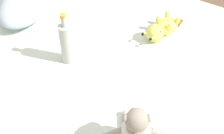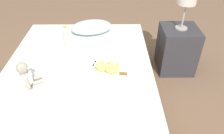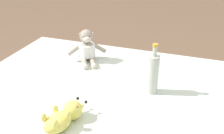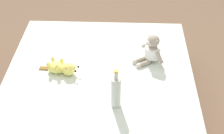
% 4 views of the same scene
% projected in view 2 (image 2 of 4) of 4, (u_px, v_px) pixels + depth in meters
% --- Properties ---
extents(ground_plane, '(16.00, 16.00, 0.00)m').
position_uv_depth(ground_plane, '(82.00, 95.00, 2.38)').
color(ground_plane, brown).
extents(bed, '(1.48, 1.87, 0.43)m').
position_uv_depth(bed, '(81.00, 80.00, 2.25)').
color(bed, '#846647').
rests_on(bed, ground_plane).
extents(pillow, '(0.55, 0.40, 0.16)m').
position_uv_depth(pillow, '(92.00, 27.00, 2.61)').
color(pillow, silver).
rests_on(pillow, bed).
extents(plush_monkey, '(0.25, 0.26, 0.24)m').
position_uv_depth(plush_monkey, '(26.00, 76.00, 1.81)').
color(plush_monkey, '#9E9384').
rests_on(plush_monkey, bed).
extents(plush_yellow_creature, '(0.32, 0.16, 0.10)m').
position_uv_depth(plush_yellow_creature, '(108.00, 67.00, 1.99)').
color(plush_yellow_creature, '#EAE066').
rests_on(plush_yellow_creature, bed).
extents(glass_bottle, '(0.07, 0.07, 0.30)m').
position_uv_depth(glass_bottle, '(67.00, 42.00, 2.22)').
color(glass_bottle, '#B7BCB2').
rests_on(glass_bottle, bed).
extents(nightstand, '(0.43, 0.43, 0.56)m').
position_uv_depth(nightstand, '(177.00, 49.00, 2.63)').
color(nightstand, '#2D2D33').
rests_on(nightstand, ground_plane).
extents(bedside_lamp, '(0.20, 0.20, 0.39)m').
position_uv_depth(bedside_lamp, '(187.00, 2.00, 2.28)').
color(bedside_lamp, gray).
rests_on(bedside_lamp, nightstand).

